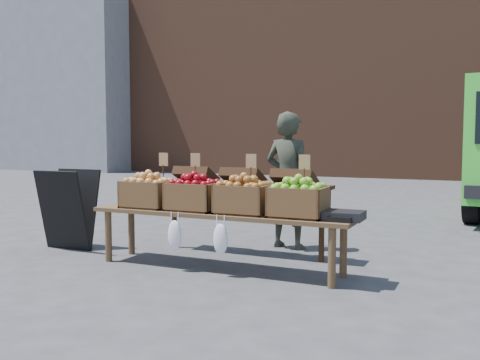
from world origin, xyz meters
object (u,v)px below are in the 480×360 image
at_px(vendor, 289,180).
at_px(crate_golden_apples, 149,194).
at_px(crate_red_apples, 244,199).
at_px(crate_green_apples, 298,202).
at_px(display_bench, 219,240).
at_px(crate_russet_pears, 194,196).
at_px(weighing_scale, 344,216).
at_px(chalkboard_sign, 68,209).
at_px(back_table, 243,208).

height_order(vendor, crate_golden_apples, vendor).
height_order(crate_red_apples, crate_green_apples, same).
relative_size(display_bench, crate_russet_pears, 5.40).
bearing_deg(crate_red_apples, crate_green_apples, 0.00).
relative_size(crate_green_apples, weighing_scale, 1.47).
height_order(display_bench, crate_green_apples, crate_green_apples).
xyz_separation_m(chalkboard_sign, crate_russet_pears, (1.76, -0.12, 0.24)).
relative_size(chalkboard_sign, crate_russet_pears, 1.89).
xyz_separation_m(vendor, display_bench, (-0.28, -1.26, -0.52)).
distance_m(chalkboard_sign, crate_golden_apples, 1.24).
distance_m(display_bench, weighing_scale, 1.29).
bearing_deg(crate_green_apples, crate_golden_apples, 180.00).
height_order(vendor, chalkboard_sign, vendor).
bearing_deg(vendor, crate_golden_apples, 57.97).
relative_size(chalkboard_sign, back_table, 0.45).
relative_size(crate_red_apples, crate_green_apples, 1.00).
xyz_separation_m(crate_russet_pears, crate_green_apples, (1.10, 0.00, 0.00)).
xyz_separation_m(crate_golden_apples, weighing_scale, (2.08, 0.00, -0.10)).
distance_m(vendor, weighing_scale, 1.60).
distance_m(back_table, weighing_scale, 1.50).
height_order(chalkboard_sign, display_bench, chalkboard_sign).
xyz_separation_m(chalkboard_sign, crate_green_apples, (2.86, -0.12, 0.24)).
relative_size(chalkboard_sign, display_bench, 0.35).
height_order(back_table, crate_red_apples, back_table).
bearing_deg(crate_red_apples, weighing_scale, 0.00).
distance_m(crate_red_apples, crate_green_apples, 0.55).
distance_m(chalkboard_sign, crate_red_apples, 2.32).
relative_size(crate_russet_pears, weighing_scale, 1.47).
height_order(chalkboard_sign, crate_golden_apples, chalkboard_sign).
relative_size(vendor, crate_russet_pears, 3.20).
bearing_deg(display_bench, crate_red_apples, 0.00).
distance_m(crate_green_apples, weighing_scale, 0.44).
height_order(chalkboard_sign, back_table, back_table).
distance_m(crate_golden_apples, crate_russet_pears, 0.55).
relative_size(vendor, weighing_scale, 4.71).
bearing_deg(crate_red_apples, crate_russet_pears, 180.00).
bearing_deg(crate_russet_pears, weighing_scale, 0.00).
height_order(display_bench, weighing_scale, weighing_scale).
bearing_deg(vendor, back_table, 66.96).
relative_size(back_table, display_bench, 0.78).
bearing_deg(crate_russet_pears, chalkboard_sign, 176.17).
height_order(vendor, display_bench, vendor).
height_order(vendor, back_table, vendor).
xyz_separation_m(crate_golden_apples, crate_green_apples, (1.65, 0.00, 0.00)).
relative_size(vendor, crate_red_apples, 3.20).
height_order(crate_russet_pears, crate_red_apples, same).
bearing_deg(display_bench, crate_golden_apples, 180.00).
relative_size(display_bench, crate_green_apples, 5.40).
xyz_separation_m(crate_russet_pears, weighing_scale, (1.53, 0.00, -0.10)).
height_order(back_table, crate_green_apples, back_table).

